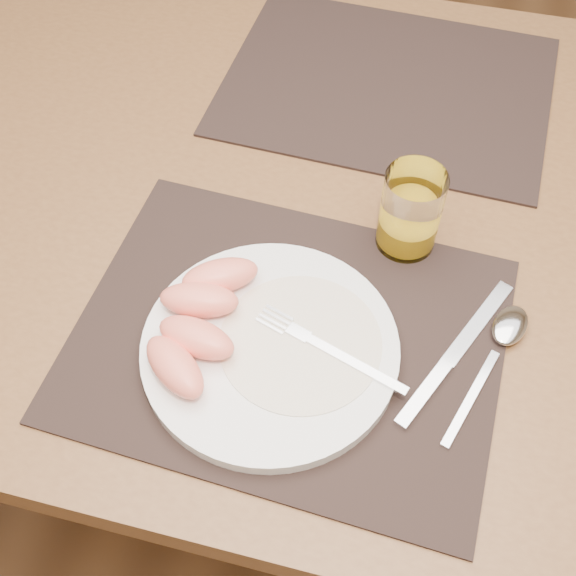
{
  "coord_description": "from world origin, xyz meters",
  "views": [
    {
      "loc": [
        0.08,
        -0.62,
        1.41
      ],
      "look_at": [
        -0.03,
        -0.17,
        0.77
      ],
      "focal_mm": 45.0,
      "sensor_mm": 36.0,
      "label": 1
    }
  ],
  "objects_px": {
    "placemat_far": "(387,85)",
    "plate": "(270,348)",
    "placemat_near": "(288,337)",
    "spoon": "(505,336)",
    "juice_glass": "(410,214)",
    "fork": "(318,344)",
    "table": "(340,238)",
    "knife": "(447,363)"
  },
  "relations": [
    {
      "from": "placemat_near",
      "to": "juice_glass",
      "type": "xyz_separation_m",
      "value": [
        0.1,
        0.16,
        0.05
      ]
    },
    {
      "from": "placemat_near",
      "to": "table",
      "type": "bearing_deg",
      "value": 85.69
    },
    {
      "from": "placemat_far",
      "to": "juice_glass",
      "type": "bearing_deg",
      "value": -76.38
    },
    {
      "from": "placemat_far",
      "to": "spoon",
      "type": "relative_size",
      "value": 2.39
    },
    {
      "from": "table",
      "to": "juice_glass",
      "type": "xyz_separation_m",
      "value": [
        0.08,
        -0.06,
        0.13
      ]
    },
    {
      "from": "plate",
      "to": "fork",
      "type": "height_order",
      "value": "fork"
    },
    {
      "from": "placemat_far",
      "to": "plate",
      "type": "xyz_separation_m",
      "value": [
        -0.05,
        -0.46,
        0.01
      ]
    },
    {
      "from": "plate",
      "to": "juice_glass",
      "type": "xyz_separation_m",
      "value": [
        0.11,
        0.19,
        0.04
      ]
    },
    {
      "from": "knife",
      "to": "spoon",
      "type": "bearing_deg",
      "value": 40.43
    },
    {
      "from": "placemat_far",
      "to": "juice_glass",
      "type": "xyz_separation_m",
      "value": [
        0.07,
        -0.28,
        0.05
      ]
    },
    {
      "from": "fork",
      "to": "knife",
      "type": "height_order",
      "value": "fork"
    },
    {
      "from": "placemat_near",
      "to": "fork",
      "type": "height_order",
      "value": "fork"
    },
    {
      "from": "placemat_near",
      "to": "juice_glass",
      "type": "distance_m",
      "value": 0.2
    },
    {
      "from": "placemat_far",
      "to": "plate",
      "type": "bearing_deg",
      "value": -95.78
    },
    {
      "from": "table",
      "to": "placemat_far",
      "type": "height_order",
      "value": "placemat_far"
    },
    {
      "from": "fork",
      "to": "knife",
      "type": "bearing_deg",
      "value": 8.08
    },
    {
      "from": "plate",
      "to": "spoon",
      "type": "xyz_separation_m",
      "value": [
        0.24,
        0.08,
        -0.0
      ]
    },
    {
      "from": "placemat_far",
      "to": "spoon",
      "type": "distance_m",
      "value": 0.43
    },
    {
      "from": "fork",
      "to": "plate",
      "type": "bearing_deg",
      "value": -166.7
    },
    {
      "from": "table",
      "to": "knife",
      "type": "relative_size",
      "value": 6.77
    },
    {
      "from": "table",
      "to": "plate",
      "type": "xyz_separation_m",
      "value": [
        -0.03,
        -0.24,
        0.1
      ]
    },
    {
      "from": "placemat_near",
      "to": "knife",
      "type": "distance_m",
      "value": 0.17
    },
    {
      "from": "plate",
      "to": "knife",
      "type": "bearing_deg",
      "value": 9.49
    },
    {
      "from": "placemat_near",
      "to": "plate",
      "type": "height_order",
      "value": "plate"
    },
    {
      "from": "placemat_near",
      "to": "knife",
      "type": "bearing_deg",
      "value": 2.4
    },
    {
      "from": "table",
      "to": "placemat_far",
      "type": "xyz_separation_m",
      "value": [
        0.02,
        0.22,
        0.09
      ]
    },
    {
      "from": "fork",
      "to": "knife",
      "type": "xyz_separation_m",
      "value": [
        0.13,
        0.02,
        -0.02
      ]
    },
    {
      "from": "fork",
      "to": "juice_glass",
      "type": "relative_size",
      "value": 1.63
    },
    {
      "from": "placemat_far",
      "to": "knife",
      "type": "xyz_separation_m",
      "value": [
        0.14,
        -0.43,
        0.0
      ]
    },
    {
      "from": "plate",
      "to": "fork",
      "type": "xyz_separation_m",
      "value": [
        0.05,
        0.01,
        0.01
      ]
    },
    {
      "from": "table",
      "to": "placemat_far",
      "type": "relative_size",
      "value": 3.11
    },
    {
      "from": "placemat_near",
      "to": "knife",
      "type": "xyz_separation_m",
      "value": [
        0.17,
        0.01,
        0.0
      ]
    },
    {
      "from": "placemat_near",
      "to": "spoon",
      "type": "height_order",
      "value": "spoon"
    },
    {
      "from": "table",
      "to": "fork",
      "type": "bearing_deg",
      "value": -85.44
    },
    {
      "from": "table",
      "to": "fork",
      "type": "distance_m",
      "value": 0.26
    },
    {
      "from": "table",
      "to": "placemat_near",
      "type": "xyz_separation_m",
      "value": [
        -0.02,
        -0.22,
        0.09
      ]
    },
    {
      "from": "table",
      "to": "plate",
      "type": "bearing_deg",
      "value": -97.05
    },
    {
      "from": "spoon",
      "to": "plate",
      "type": "bearing_deg",
      "value": -161.97
    },
    {
      "from": "juice_glass",
      "to": "plate",
      "type": "bearing_deg",
      "value": -121.6
    },
    {
      "from": "placemat_near",
      "to": "knife",
      "type": "relative_size",
      "value": 2.18
    },
    {
      "from": "placemat_near",
      "to": "spoon",
      "type": "relative_size",
      "value": 2.39
    },
    {
      "from": "plate",
      "to": "spoon",
      "type": "relative_size",
      "value": 1.43
    }
  ]
}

